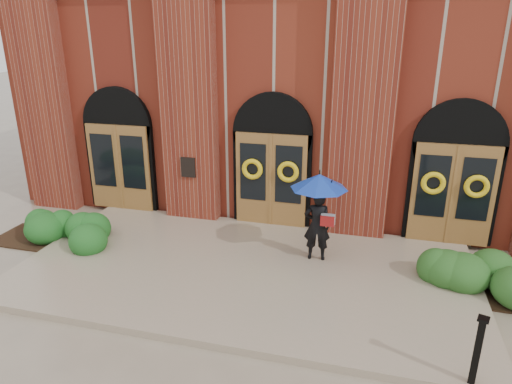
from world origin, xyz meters
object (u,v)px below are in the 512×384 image
(hedge_wall_right, at_px, (495,277))
(metal_post, at_px, (478,349))
(man_with_umbrella, at_px, (318,201))
(hedge_wall_left, at_px, (54,228))

(hedge_wall_right, bearing_deg, metal_post, -106.54)
(hedge_wall_right, bearing_deg, man_with_umbrella, 175.00)
(hedge_wall_left, relative_size, hedge_wall_right, 0.98)
(metal_post, height_order, hedge_wall_left, metal_post)
(man_with_umbrella, distance_m, hedge_wall_left, 6.81)
(man_with_umbrella, relative_size, hedge_wall_left, 0.70)
(man_with_umbrella, xyz_separation_m, hedge_wall_right, (3.72, -0.33, -1.20))
(man_with_umbrella, xyz_separation_m, hedge_wall_left, (-6.68, -0.51, -1.21))
(man_with_umbrella, distance_m, hedge_wall_right, 3.92)
(man_with_umbrella, height_order, hedge_wall_right, man_with_umbrella)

